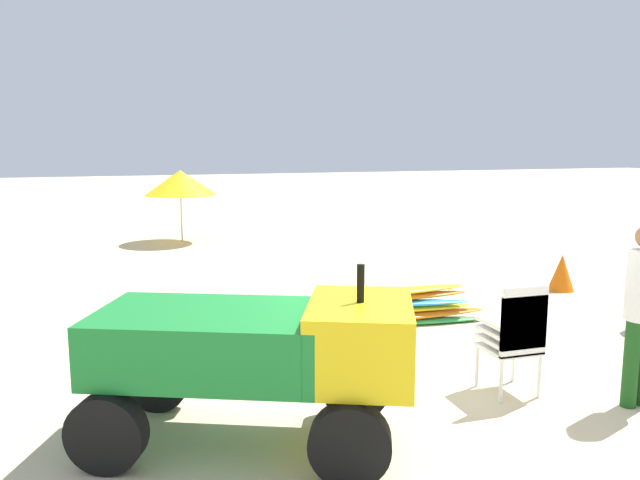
{
  "coord_description": "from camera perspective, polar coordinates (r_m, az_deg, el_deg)",
  "views": [
    {
      "loc": [
        -2.57,
        -5.02,
        2.45
      ],
      "look_at": [
        -0.06,
        3.03,
        1.1
      ],
      "focal_mm": 35.29,
      "sensor_mm": 36.0,
      "label": 1
    }
  ],
  "objects": [
    {
      "name": "ground",
      "position": [
        6.15,
        9.27,
        -14.49
      ],
      "size": [
        80.0,
        80.0,
        0.0
      ],
      "primitive_type": "plane",
      "color": "beige"
    },
    {
      "name": "utility_cart",
      "position": [
        5.11,
        -5.58,
        -9.93
      ],
      "size": [
        2.81,
        2.11,
        1.5
      ],
      "color": "#197A2D",
      "rests_on": "ground"
    },
    {
      "name": "stacked_plastic_chairs",
      "position": [
        6.32,
        17.31,
        -7.84
      ],
      "size": [
        0.48,
        0.48,
        1.11
      ],
      "color": "white",
      "rests_on": "ground"
    },
    {
      "name": "surfboard_pile",
      "position": [
        8.5,
        6.7,
        -6.04
      ],
      "size": [
        2.58,
        0.75,
        0.48
      ],
      "color": "green",
      "rests_on": "ground"
    },
    {
      "name": "beach_umbrella_left",
      "position": [
        15.42,
        -12.55,
        5.1
      ],
      "size": [
        1.7,
        1.7,
        1.73
      ],
      "color": "beige",
      "rests_on": "ground"
    },
    {
      "name": "traffic_cone_near",
      "position": [
        11.01,
        21.06,
        -2.77
      ],
      "size": [
        0.42,
        0.42,
        0.6
      ],
      "primitive_type": "cone",
      "color": "orange",
      "rests_on": "ground"
    }
  ]
}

